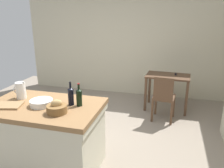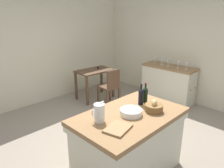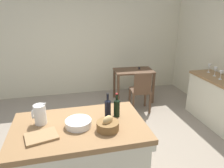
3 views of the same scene
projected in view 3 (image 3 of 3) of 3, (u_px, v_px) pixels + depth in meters
ground_plane at (107, 150)px, 3.30m from camera, size 6.76×6.76×0.00m
wall_back at (84, 43)px, 5.24m from camera, size 5.32×0.12×2.60m
island_table at (81, 156)px, 2.43m from camera, size 1.46×0.92×0.91m
side_cabinet at (218, 101)px, 3.98m from camera, size 0.52×1.33×0.89m
writing_desk at (133, 75)px, 4.92m from camera, size 0.93×0.62×0.81m
wooden_chair at (141, 90)px, 4.40m from camera, size 0.44×0.44×0.91m
pitcher at (40, 114)px, 2.28m from camera, size 0.17×0.13×0.27m
wash_bowl at (78, 123)px, 2.25m from camera, size 0.28×0.28×0.08m
bread_basket at (108, 125)px, 2.18m from camera, size 0.24×0.24×0.16m
cutting_board at (41, 136)px, 2.06m from camera, size 0.35×0.30×0.02m
wine_bottle_dark at (117, 107)px, 2.44m from camera, size 0.07×0.07×0.29m
wine_bottle_amber at (108, 108)px, 2.41m from camera, size 0.07×0.07×0.31m
wine_glass_middle at (221, 73)px, 3.80m from camera, size 0.07×0.07×0.17m
wine_glass_right at (215, 70)px, 3.98m from camera, size 0.07×0.07×0.18m
wine_glass_far_right at (209, 67)px, 4.22m from camera, size 0.07×0.07×0.17m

